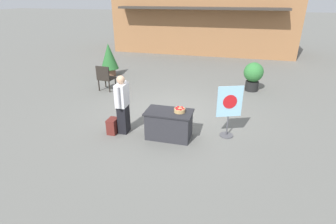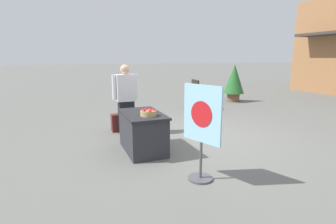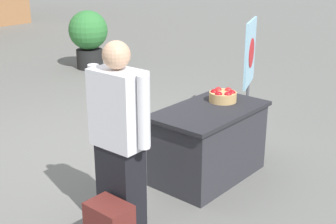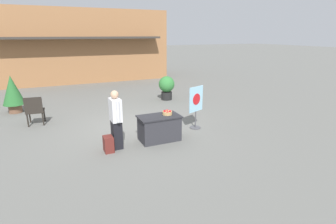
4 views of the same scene
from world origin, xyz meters
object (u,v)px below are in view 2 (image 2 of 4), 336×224
apple_basket (148,113)px  patio_chair (199,92)px  person_visitor (126,99)px  backpack (119,123)px  display_table (143,132)px  poster_board (202,128)px  potted_plant_near_right (234,81)px

apple_basket → patio_chair: size_ratio=0.28×
person_visitor → patio_chair: (-2.09, 3.00, -0.25)m
apple_basket → backpack: apple_basket is taller
display_table → patio_chair: 4.48m
backpack → poster_board: bearing=11.9°
person_visitor → patio_chair: 3.67m
apple_basket → backpack: 1.91m
apple_basket → potted_plant_near_right: potted_plant_near_right is taller
person_visitor → potted_plant_near_right: size_ratio=1.08×
display_table → apple_basket: 0.51m
apple_basket → person_visitor: person_visitor is taller
display_table → poster_board: size_ratio=0.86×
display_table → apple_basket: apple_basket is taller
display_table → patio_chair: bearing=138.5°
backpack → poster_board: 3.13m
patio_chair → potted_plant_near_right: size_ratio=0.68×
person_visitor → display_table: bearing=-0.0°
person_visitor → poster_board: person_visitor is taller
display_table → potted_plant_near_right: (-4.15, 4.96, 0.47)m
person_visitor → backpack: size_ratio=3.82×
person_visitor → potted_plant_near_right: (-2.89, 5.00, 0.02)m
poster_board → patio_chair: bearing=-139.5°
display_table → patio_chair: patio_chair is taller
person_visitor → backpack: (-0.27, -0.14, -0.61)m
person_visitor → potted_plant_near_right: 5.77m
apple_basket → person_visitor: (-1.53, -0.07, 0.01)m
apple_basket → person_visitor: 1.54m
patio_chair → potted_plant_near_right: (-0.80, 1.99, 0.28)m
person_visitor → apple_basket: bearing=0.9°
poster_board → patio_chair: size_ratio=1.40×
display_table → poster_board: poster_board is taller
apple_basket → potted_plant_near_right: size_ratio=0.19×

